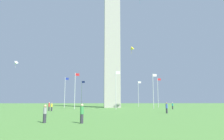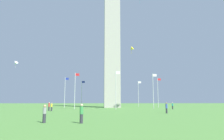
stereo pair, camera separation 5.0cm
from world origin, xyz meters
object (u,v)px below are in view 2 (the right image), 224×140
(flagpole_n, at_px, (158,91))
(flagpole_nw, at_px, (153,89))
(flagpole_sw, at_px, (75,89))
(person_yellow_shirt, at_px, (52,107))
(person_green_shirt, at_px, (81,114))
(kite_yellow_delta, at_px, (132,49))
(flagpole_e, at_px, (110,93))
(person_teal_shirt, at_px, (173,106))
(kite_white_delta, at_px, (16,63))
(flagpole_w, at_px, (116,88))
(flagpole_se, at_px, (82,92))
(flagpole_ne, at_px, (138,93))
(person_red_shirt, at_px, (49,106))
(person_gray_shirt, at_px, (44,114))
(obelisk_monument, at_px, (112,37))
(flagpole_s, at_px, (65,91))
(person_blue_shirt, at_px, (167,108))

(flagpole_n, xyz_separation_m, flagpole_nw, (-4.23, -10.21, 0.00))
(flagpole_sw, height_order, person_yellow_shirt, flagpole_sw)
(person_green_shirt, height_order, person_yellow_shirt, person_green_shirt)
(kite_yellow_delta, bearing_deg, flagpole_sw, 155.72)
(flagpole_n, height_order, flagpole_e, same)
(person_teal_shirt, height_order, kite_white_delta, kite_white_delta)
(person_teal_shirt, bearing_deg, flagpole_w, 29.57)
(flagpole_n, bearing_deg, flagpole_w, -135.00)
(flagpole_se, distance_m, kite_white_delta, 25.69)
(flagpole_n, bearing_deg, flagpole_se, 157.50)
(flagpole_n, xyz_separation_m, flagpole_ne, (-4.23, 10.21, 0.00))
(flagpole_se, xyz_separation_m, person_red_shirt, (-4.11, -29.97, -4.13))
(flagpole_e, bearing_deg, flagpole_nw, -67.50)
(flagpole_nw, bearing_deg, flagpole_w, -157.50)
(flagpole_n, relative_size, flagpole_ne, 1.00)
(flagpole_w, xyz_separation_m, person_green_shirt, (-5.57, -30.11, -4.15))
(person_teal_shirt, bearing_deg, flagpole_sw, 19.18)
(person_gray_shirt, bearing_deg, flagpole_e, -27.08)
(flagpole_e, relative_size, person_yellow_shirt, 5.74)
(flagpole_sw, bearing_deg, flagpole_e, 67.50)
(person_green_shirt, height_order, person_teal_shirt, person_green_shirt)
(flagpole_nw, xyz_separation_m, kite_yellow_delta, (-6.64, -6.21, 9.21))
(flagpole_ne, relative_size, flagpole_w, 1.00)
(flagpole_se, relative_size, flagpole_nw, 1.00)
(flagpole_n, relative_size, kite_yellow_delta, 5.39)
(person_yellow_shirt, relative_size, person_red_shirt, 0.92)
(person_green_shirt, relative_size, person_red_shirt, 0.98)
(flagpole_w, height_order, flagpole_nw, same)
(obelisk_monument, height_order, person_green_shirt, obelisk_monument)
(flagpole_s, distance_m, flagpole_w, 20.41)
(flagpole_se, bearing_deg, flagpole_n, -22.50)
(flagpole_s, height_order, kite_yellow_delta, kite_yellow_delta)
(person_blue_shirt, distance_m, kite_white_delta, 40.87)
(flagpole_w, bearing_deg, flagpole_e, 90.00)
(flagpole_n, xyz_separation_m, person_green_shirt, (-20.01, -44.55, -4.15))
(flagpole_s, bearing_deg, flagpole_n, -0.00)
(flagpole_sw, xyz_separation_m, person_red_shirt, (-4.11, -9.55, -4.13))
(person_red_shirt, bearing_deg, flagpole_ne, -21.22)
(kite_white_delta, bearing_deg, obelisk_monument, 18.71)
(obelisk_monument, bearing_deg, flagpole_se, 134.85)
(person_gray_shirt, height_order, person_red_shirt, person_red_shirt)
(person_blue_shirt, height_order, person_teal_shirt, person_blue_shirt)
(flagpole_w, relative_size, person_teal_shirt, 5.57)
(person_green_shirt, bearing_deg, obelisk_monument, -12.24)
(flagpole_e, height_order, person_yellow_shirt, flagpole_e)
(kite_white_delta, bearing_deg, flagpole_ne, 27.67)
(obelisk_monument, xyz_separation_m, flagpole_nw, (10.26, -10.21, -17.25))
(flagpole_s, height_order, kite_white_delta, kite_white_delta)
(flagpole_w, distance_m, person_red_shirt, 15.82)
(obelisk_monument, xyz_separation_m, flagpole_sw, (-10.15, -10.21, -17.25))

